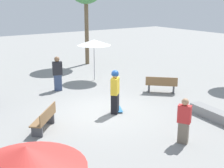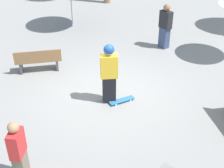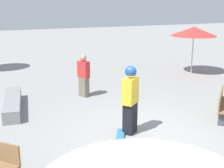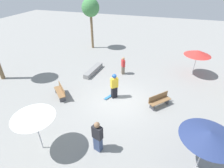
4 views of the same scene
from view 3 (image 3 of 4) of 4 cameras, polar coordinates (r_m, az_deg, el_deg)
The scene contains 6 objects.
ground_plane at distance 8.43m, azimuth 6.09°, elevation -9.42°, with size 60.00×60.00×0.00m, color gray.
skater_main at distance 8.23m, azimuth 3.37°, elevation -2.48°, with size 0.55×0.54×1.86m.
skateboard at distance 8.29m, azimuth 1.53°, elevation -9.33°, with size 0.53×0.81×0.07m.
concrete_ledge at distance 10.70m, azimuth -17.72°, elevation -3.46°, with size 0.75×2.74×0.39m.
shade_umbrella_red at distance 15.25m, azimuth 14.74°, elevation 9.30°, with size 2.12×2.12×2.23m.
bystander_far at distance 11.43m, azimuth -5.20°, elevation 1.48°, with size 0.42×0.49×1.56m.
Camera 3 is at (3.50, 6.80, 3.55)m, focal length 50.00 mm.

